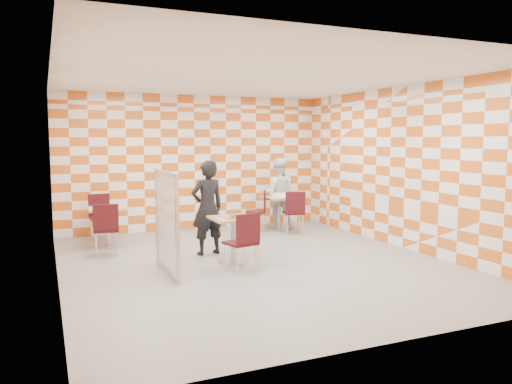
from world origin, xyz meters
TOP-DOWN VIEW (x-y plane):
  - room_shell at (0.00, 0.54)m, footprint 7.00×7.00m
  - main_table at (-0.30, 0.21)m, footprint 0.70×0.70m
  - second_table at (1.67, 2.60)m, footprint 0.70×0.70m
  - empty_table at (-2.07, 2.25)m, footprint 0.70×0.70m
  - chair_main_front at (-0.40, -0.51)m, footprint 0.51×0.51m
  - chair_second_front at (1.75, 1.98)m, footprint 0.52×0.53m
  - chair_second_side at (1.18, 2.52)m, footprint 0.57×0.56m
  - chair_empty_near at (-2.18, 1.44)m, footprint 0.46×0.47m
  - chair_empty_far at (-2.12, 2.99)m, footprint 0.46×0.47m
  - partition at (-1.47, -0.10)m, footprint 0.08×1.38m
  - man_dark at (-0.51, 0.93)m, footprint 0.66×0.49m
  - man_white at (1.74, 2.77)m, footprint 0.95×0.86m
  - pizza_on_foil at (-0.30, 0.19)m, footprint 0.40×0.40m
  - sport_bottle at (1.53, 2.65)m, footprint 0.06×0.06m
  - soda_bottle at (1.77, 2.60)m, footprint 0.07×0.07m

SIDE VIEW (x-z plane):
  - main_table at x=-0.30m, z-range 0.13..0.88m
  - second_table at x=1.67m, z-range 0.13..0.88m
  - empty_table at x=-2.07m, z-range 0.13..0.88m
  - chair_main_front at x=-0.40m, z-range 0.08..1.01m
  - chair_second_front at x=1.75m, z-range 0.08..1.01m
  - chair_second_side at x=1.18m, z-range 0.08..1.01m
  - chair_empty_near at x=-2.18m, z-range 0.08..1.01m
  - chair_empty_far at x=-2.12m, z-range 0.08..1.01m
  - pizza_on_foil at x=-0.30m, z-range 0.74..0.79m
  - partition at x=-1.47m, z-range 0.02..1.57m
  - man_white at x=1.74m, z-range 0.00..1.60m
  - man_dark at x=-0.51m, z-range 0.00..1.66m
  - sport_bottle at x=1.53m, z-range 0.74..0.94m
  - soda_bottle at x=1.77m, z-range 0.74..0.97m
  - room_shell at x=0.00m, z-range -2.00..5.00m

